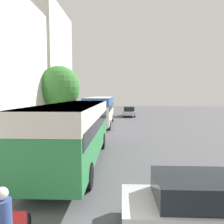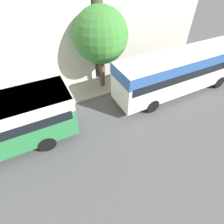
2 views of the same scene
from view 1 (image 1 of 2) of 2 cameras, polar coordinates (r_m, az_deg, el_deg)
name	(u,v)px [view 1 (image 1 of 2)]	position (r m, az deg, el deg)	size (l,w,h in m)	color
building_far_terrace	(41,68)	(26.46, -18.13, 10.82)	(5.17, 9.01, 12.91)	beige
bus_lead	(75,125)	(11.36, -9.62, -3.30)	(2.56, 9.95, 3.07)	#2D8447
bus_following	(101,107)	(24.75, -2.94, 1.28)	(2.53, 10.81, 3.17)	silver
car_crossing	(195,202)	(6.58, 20.91, -21.05)	(3.86, 1.96, 1.43)	#B7B7BC
car_far_curb	(129,111)	(34.55, 4.42, 0.19)	(1.90, 4.59, 1.55)	#B7B7BC
pedestrian_near_curb	(78,115)	(26.93, -8.79, -0.85)	(0.39, 0.39, 1.58)	#232838
street_tree	(59,87)	(20.26, -13.61, 6.28)	(3.78, 3.78, 5.90)	brown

